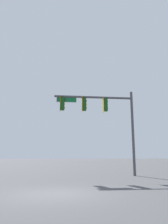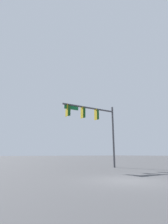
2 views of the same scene
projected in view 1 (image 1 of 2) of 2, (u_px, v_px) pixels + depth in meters
name	position (u px, v px, depth m)	size (l,w,h in m)	color
ground_plane	(57.00, 194.00, 9.24)	(400.00, 400.00, 0.00)	#474749
signal_pole_near	(102.00, 112.00, 18.99)	(6.96, 0.62, 7.29)	#47474C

